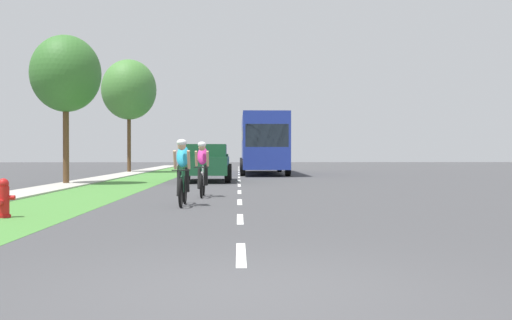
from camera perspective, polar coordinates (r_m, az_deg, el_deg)
ground_plane at (r=25.47m, az=-1.60°, el=-2.18°), size 120.00×120.00×0.00m
grass_verge at (r=25.87m, az=-11.81°, el=-2.14°), size 2.70×70.00×0.01m
sidewalk_concrete at (r=26.31m, az=-16.26°, el=-2.10°), size 1.43×70.00×0.10m
lane_markings_center at (r=29.46m, az=-1.61°, el=-1.79°), size 0.12×53.80×0.01m
fire_hydrant_red at (r=12.69m, az=-22.74°, el=-3.37°), size 0.44×0.38×0.76m
cyclist_lead at (r=14.43m, az=-6.93°, el=-1.10°), size 0.42×1.72×1.58m
cyclist_trailing at (r=17.37m, az=-5.08°, el=-0.81°), size 0.42×1.72×1.58m
pickup_dark_green at (r=26.84m, az=-4.73°, el=-0.27°), size 2.22×5.10×1.64m
bus_blue at (r=37.11m, az=0.63°, el=1.76°), size 2.78×11.60×3.48m
street_tree_near at (r=25.70m, az=-17.51°, el=7.74°), size 2.81×2.81×6.01m
street_tree_far at (r=40.45m, az=-11.90°, el=6.50°), size 3.55×3.55×7.36m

